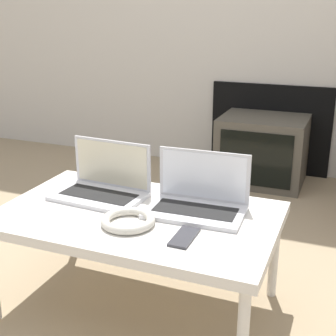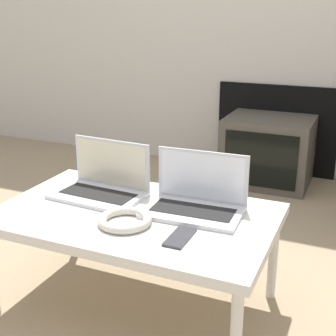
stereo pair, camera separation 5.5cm
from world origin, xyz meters
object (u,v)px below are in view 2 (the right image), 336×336
laptop_right (196,199)px  laptop_left (103,184)px  phone (180,237)px  tv (268,151)px  headphones (125,220)px

laptop_right → laptop_left: bearing=177.7°
laptop_right → phone: bearing=-84.9°
laptop_left → phone: 0.49m
laptop_left → phone: size_ratio=2.47×
phone → laptop_right: bearing=97.4°
laptop_left → tv: laptop_left is taller
laptop_right → phone: (0.03, -0.23, -0.04)m
tv → headphones: bearing=-95.0°
laptop_left → tv: bearing=79.8°
laptop_right → tv: 1.49m
phone → laptop_left: bearing=151.5°
phone → tv: tv is taller
laptop_right → headphones: (-0.18, -0.21, -0.03)m
headphones → tv: 1.70m
tv → phone: bearing=-87.7°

